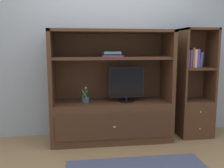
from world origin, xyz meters
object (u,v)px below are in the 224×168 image
at_px(magazine_stack, 111,54).
at_px(bookshelf_tall, 195,101).
at_px(media_console, 111,107).
at_px(tv_monitor, 127,84).
at_px(potted_plant, 86,99).
at_px(upright_book_row, 193,59).

distance_m(magazine_stack, bookshelf_tall, 1.41).
height_order(media_console, tv_monitor, media_console).
distance_m(potted_plant, magazine_stack, 0.70).
bearing_deg(tv_monitor, potted_plant, 179.15).
xyz_separation_m(tv_monitor, magazine_stack, (-0.20, 0.06, 0.41)).
height_order(magazine_stack, bookshelf_tall, bookshelf_tall).
bearing_deg(tv_monitor, bookshelf_tall, 3.52).
xyz_separation_m(bookshelf_tall, upright_book_row, (-0.06, -0.01, 0.62)).
bearing_deg(bookshelf_tall, magazine_stack, -179.63).
relative_size(media_console, bookshelf_tall, 1.06).
distance_m(tv_monitor, potted_plant, 0.59).
bearing_deg(upright_book_row, tv_monitor, -176.85).
bearing_deg(tv_monitor, upright_book_row, 3.15).
distance_m(magazine_stack, upright_book_row, 1.17).
bearing_deg(tv_monitor, media_console, 162.92).
bearing_deg(bookshelf_tall, tv_monitor, -176.48).
bearing_deg(magazine_stack, media_console, 72.90).
height_order(tv_monitor, bookshelf_tall, bookshelf_tall).
xyz_separation_m(media_console, tv_monitor, (0.20, -0.06, 0.32)).
bearing_deg(magazine_stack, upright_book_row, -0.11).
relative_size(tv_monitor, magazine_stack, 1.50).
bearing_deg(media_console, potted_plant, -171.49).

